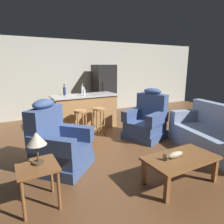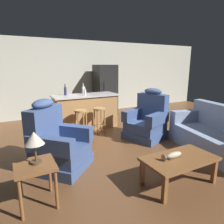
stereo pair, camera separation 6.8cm
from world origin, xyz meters
name	(u,v)px [view 1 (the left image)]	position (x,y,z in m)	size (l,w,h in m)	color
ground_plane	(107,143)	(0.00, 0.00, 0.00)	(12.00, 12.00, 0.00)	brown
back_wall	(66,78)	(0.00, 3.12, 1.30)	(12.00, 0.05, 2.60)	#B2B2A3
coffee_table	(181,160)	(0.24, -1.92, 0.36)	(1.10, 0.60, 0.42)	brown
fish_figurine	(174,155)	(0.12, -1.88, 0.46)	(0.34, 0.10, 0.10)	#4C3823
couch	(216,136)	(1.76, -1.45, 0.34)	(1.18, 2.02, 0.94)	#8493B2
recliner_near_lamp	(58,145)	(-1.25, -0.57, 0.42)	(1.19, 1.19, 1.20)	#384C7A
recliner_near_island	(147,121)	(1.05, -0.10, 0.42)	(1.08, 1.08, 1.20)	#384C7A
end_table	(37,172)	(-1.70, -1.42, 0.46)	(0.48, 0.48, 0.56)	brown
table_lamp	(36,140)	(-1.68, -1.39, 0.87)	(0.24, 0.24, 0.41)	#4C3823
kitchen_island	(85,111)	(0.00, 1.35, 0.48)	(1.80, 0.70, 0.95)	#9E7042
bar_stool_left	(81,118)	(-0.36, 0.72, 0.47)	(0.32, 0.32, 0.68)	#A87A47
bar_stool_right	(99,116)	(0.14, 0.72, 0.47)	(0.32, 0.32, 0.68)	#A87A47
refrigerator	(104,90)	(1.20, 2.55, 0.88)	(0.70, 0.69, 1.76)	black
bottle_tall_green	(82,90)	(0.03, 1.57, 1.06)	(0.07, 0.07, 0.29)	silver
bottle_short_amber	(84,92)	(-0.05, 1.22, 1.04)	(0.07, 0.07, 0.23)	silver
bottle_wine_dark	(64,91)	(-0.51, 1.52, 1.07)	(0.07, 0.07, 0.31)	#23284C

